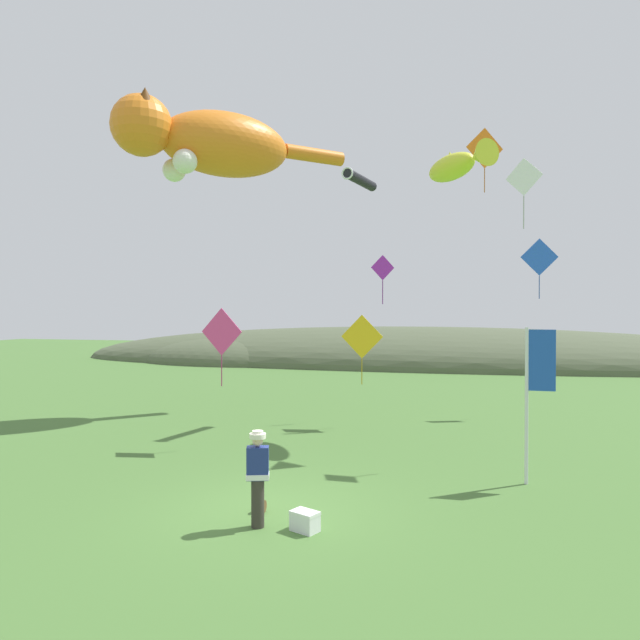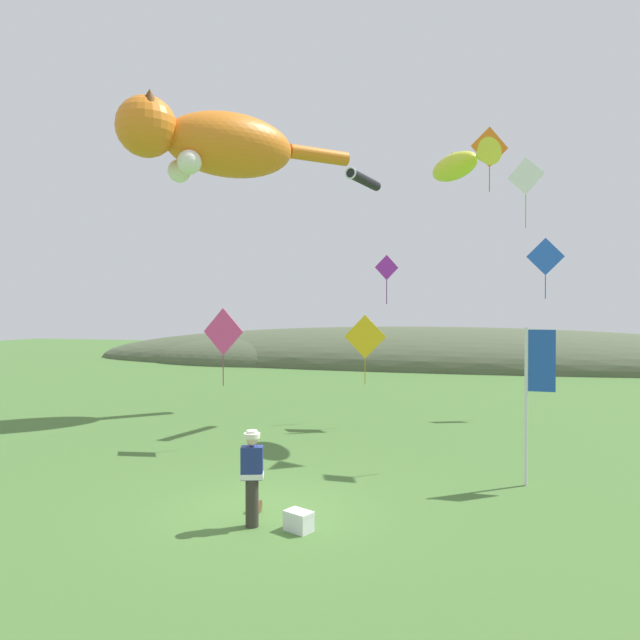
{
  "view_description": "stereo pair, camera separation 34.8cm",
  "coord_description": "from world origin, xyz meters",
  "px_view_note": "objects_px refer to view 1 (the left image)",
  "views": [
    {
      "loc": [
        3.77,
        -10.67,
        3.95
      ],
      "look_at": [
        0.0,
        4.0,
        3.74
      ],
      "focal_mm": 32.0,
      "sensor_mm": 36.0,
      "label": 1
    },
    {
      "loc": [
        4.11,
        -10.58,
        3.95
      ],
      "look_at": [
        0.0,
        4.0,
        3.74
      ],
      "focal_mm": 32.0,
      "sensor_mm": 36.0,
      "label": 2
    }
  ],
  "objects_px": {
    "kite_diamond_gold": "(362,337)",
    "kite_diamond_white": "(524,178)",
    "kite_tube_streamer": "(360,180)",
    "kite_diamond_violet": "(383,268)",
    "kite_diamond_orange": "(485,148)",
    "kite_spool": "(261,506)",
    "festival_attendant": "(258,475)",
    "picnic_cooler": "(305,521)",
    "kite_diamond_blue": "(539,257)",
    "festival_banner_pole": "(534,382)",
    "kite_giant_cat": "(208,143)",
    "kite_fish_windsock": "(457,165)",
    "kite_diamond_pink": "(222,332)"
  },
  "relations": [
    {
      "from": "kite_diamond_gold",
      "to": "kite_diamond_white",
      "type": "xyz_separation_m",
      "value": [
        5.01,
        -3.0,
        4.53
      ]
    },
    {
      "from": "kite_tube_streamer",
      "to": "kite_diamond_white",
      "type": "bearing_deg",
      "value": -37.66
    },
    {
      "from": "kite_diamond_violet",
      "to": "kite_diamond_orange",
      "type": "height_order",
      "value": "kite_diamond_orange"
    },
    {
      "from": "kite_spool",
      "to": "kite_diamond_orange",
      "type": "distance_m",
      "value": 15.99
    },
    {
      "from": "festival_attendant",
      "to": "kite_tube_streamer",
      "type": "distance_m",
      "value": 13.28
    },
    {
      "from": "kite_spool",
      "to": "picnic_cooler",
      "type": "height_order",
      "value": "picnic_cooler"
    },
    {
      "from": "kite_diamond_white",
      "to": "kite_diamond_blue",
      "type": "relative_size",
      "value": 0.82
    },
    {
      "from": "kite_diamond_violet",
      "to": "kite_diamond_orange",
      "type": "relative_size",
      "value": 0.77
    },
    {
      "from": "festival_attendant",
      "to": "festival_banner_pole",
      "type": "height_order",
      "value": "festival_banner_pole"
    },
    {
      "from": "festival_attendant",
      "to": "kite_diamond_orange",
      "type": "distance_m",
      "value": 15.98
    },
    {
      "from": "picnic_cooler",
      "to": "kite_giant_cat",
      "type": "distance_m",
      "value": 16.22
    },
    {
      "from": "kite_giant_cat",
      "to": "kite_fish_windsock",
      "type": "xyz_separation_m",
      "value": [
        9.37,
        -1.56,
        -1.85
      ]
    },
    {
      "from": "festival_banner_pole",
      "to": "kite_diamond_violet",
      "type": "relative_size",
      "value": 1.95
    },
    {
      "from": "kite_tube_streamer",
      "to": "kite_diamond_blue",
      "type": "distance_m",
      "value": 7.68
    },
    {
      "from": "kite_giant_cat",
      "to": "festival_attendant",
      "type": "bearing_deg",
      "value": -60.37
    },
    {
      "from": "picnic_cooler",
      "to": "kite_diamond_pink",
      "type": "bearing_deg",
      "value": 126.59
    },
    {
      "from": "kite_spool",
      "to": "picnic_cooler",
      "type": "bearing_deg",
      "value": -32.24
    },
    {
      "from": "picnic_cooler",
      "to": "kite_giant_cat",
      "type": "bearing_deg",
      "value": 123.25
    },
    {
      "from": "kite_tube_streamer",
      "to": "kite_diamond_orange",
      "type": "xyz_separation_m",
      "value": [
        4.41,
        1.66,
        1.29
      ]
    },
    {
      "from": "kite_spool",
      "to": "kite_diamond_gold",
      "type": "distance_m",
      "value": 9.42
    },
    {
      "from": "kite_diamond_white",
      "to": "kite_diamond_orange",
      "type": "distance_m",
      "value": 6.29
    },
    {
      "from": "kite_giant_cat",
      "to": "kite_tube_streamer",
      "type": "distance_m",
      "value": 6.15
    },
    {
      "from": "kite_tube_streamer",
      "to": "kite_diamond_orange",
      "type": "relative_size",
      "value": 1.01
    },
    {
      "from": "kite_spool",
      "to": "kite_diamond_white",
      "type": "distance_m",
      "value": 10.99
    },
    {
      "from": "picnic_cooler",
      "to": "kite_diamond_violet",
      "type": "bearing_deg",
      "value": 91.18
    },
    {
      "from": "festival_banner_pole",
      "to": "kite_fish_windsock",
      "type": "distance_m",
      "value": 8.2
    },
    {
      "from": "kite_tube_streamer",
      "to": "picnic_cooler",
      "type": "bearing_deg",
      "value": -84.86
    },
    {
      "from": "festival_banner_pole",
      "to": "kite_spool",
      "type": "bearing_deg",
      "value": -148.88
    },
    {
      "from": "kite_tube_streamer",
      "to": "kite_diamond_pink",
      "type": "distance_m",
      "value": 8.12
    },
    {
      "from": "kite_diamond_orange",
      "to": "festival_attendant",
      "type": "bearing_deg",
      "value": -109.31
    },
    {
      "from": "kite_diamond_white",
      "to": "festival_attendant",
      "type": "bearing_deg",
      "value": -128.01
    },
    {
      "from": "kite_spool",
      "to": "kite_diamond_pink",
      "type": "distance_m",
      "value": 6.54
    },
    {
      "from": "picnic_cooler",
      "to": "kite_diamond_blue",
      "type": "height_order",
      "value": "kite_diamond_blue"
    },
    {
      "from": "picnic_cooler",
      "to": "kite_fish_windsock",
      "type": "relative_size",
      "value": 0.19
    },
    {
      "from": "kite_diamond_gold",
      "to": "kite_diamond_orange",
      "type": "distance_m",
      "value": 8.56
    },
    {
      "from": "picnic_cooler",
      "to": "kite_diamond_pink",
      "type": "distance_m",
      "value": 7.58
    },
    {
      "from": "picnic_cooler",
      "to": "kite_giant_cat",
      "type": "height_order",
      "value": "kite_giant_cat"
    },
    {
      "from": "kite_spool",
      "to": "kite_diamond_pink",
      "type": "height_order",
      "value": "kite_diamond_pink"
    },
    {
      "from": "picnic_cooler",
      "to": "kite_diamond_white",
      "type": "relative_size",
      "value": 0.3
    },
    {
      "from": "festival_banner_pole",
      "to": "kite_diamond_pink",
      "type": "relative_size",
      "value": 1.58
    },
    {
      "from": "kite_giant_cat",
      "to": "kite_diamond_gold",
      "type": "xyz_separation_m",
      "value": [
        6.17,
        -0.83,
        -7.41
      ]
    },
    {
      "from": "picnic_cooler",
      "to": "kite_fish_windsock",
      "type": "distance_m",
      "value": 12.54
    },
    {
      "from": "kite_fish_windsock",
      "to": "kite_diamond_pink",
      "type": "height_order",
      "value": "kite_fish_windsock"
    },
    {
      "from": "festival_banner_pole",
      "to": "kite_giant_cat",
      "type": "xyz_separation_m",
      "value": [
        -11.18,
        6.5,
        8.15
      ]
    },
    {
      "from": "kite_diamond_pink",
      "to": "kite_giant_cat",
      "type": "bearing_deg",
      "value": 119.18
    },
    {
      "from": "picnic_cooler",
      "to": "kite_diamond_white",
      "type": "distance_m",
      "value": 10.86
    },
    {
      "from": "picnic_cooler",
      "to": "kite_diamond_gold",
      "type": "relative_size",
      "value": 0.24
    },
    {
      "from": "festival_attendant",
      "to": "kite_diamond_violet",
      "type": "distance_m",
      "value": 12.41
    },
    {
      "from": "kite_giant_cat",
      "to": "kite_diamond_gold",
      "type": "bearing_deg",
      "value": -7.69
    },
    {
      "from": "festival_banner_pole",
      "to": "kite_diamond_violet",
      "type": "xyz_separation_m",
      "value": [
        -4.56,
        7.49,
        3.24
      ]
    }
  ]
}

